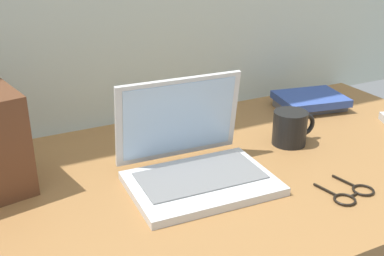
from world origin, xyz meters
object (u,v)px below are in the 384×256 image
laptop (193,160)px  coffee_mug (291,127)px  book_stack (310,101)px  eyeglasses (353,194)px

laptop → coffee_mug: bearing=9.7°
coffee_mug → book_stack: (0.22, 0.18, -0.02)m
coffee_mug → laptop: bearing=-170.3°
laptop → book_stack: 0.58m
laptop → coffee_mug: laptop is taller
laptop → eyeglasses: bearing=-39.7°
laptop → eyeglasses: size_ratio=2.70×
laptop → coffee_mug: (0.31, 0.05, -0.00)m
laptop → eyeglasses: laptop is taller
coffee_mug → book_stack: bearing=39.8°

